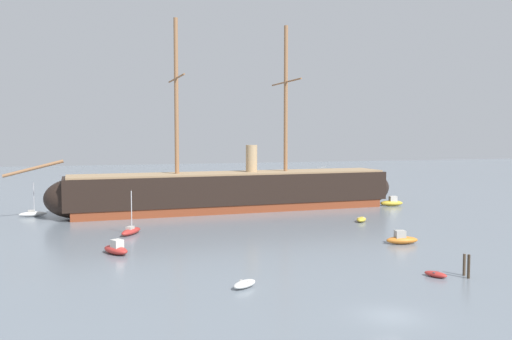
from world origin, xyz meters
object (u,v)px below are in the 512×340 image
object	(u,v)px
tall_ship	(233,191)
sailboat_distant_centre	(228,201)
motorboat_mid_left	(116,249)
mooring_piling_left_pair	(464,265)
motorboat_far_right	(392,202)
dinghy_foreground_left	(245,284)
sailboat_far_left	(33,214)
motorboat_mid_right	(402,239)
sailboat_alongside_bow	(131,231)
dinghy_foreground_right	(436,274)
dinghy_alongside_stern	(361,219)
seagull_in_flight	(322,167)
mooring_piling_nearest	(469,267)

from	to	relation	value
tall_ship	sailboat_distant_centre	bearing A→B (deg)	81.11
motorboat_mid_left	mooring_piling_left_pair	distance (m)	35.38
motorboat_far_right	dinghy_foreground_left	bearing A→B (deg)	-133.37
tall_ship	sailboat_far_left	distance (m)	32.16
sailboat_far_left	motorboat_far_right	distance (m)	61.15
motorboat_far_right	sailboat_distant_centre	bearing A→B (deg)	156.00
tall_ship	motorboat_mid_right	size ratio (longest dim) A/B	16.29
sailboat_alongside_bow	mooring_piling_left_pair	xyz separation A→B (m)	(27.81, -29.54, 0.53)
dinghy_foreground_right	mooring_piling_left_pair	world-z (taller)	mooring_piling_left_pair
sailboat_distant_centre	mooring_piling_left_pair	world-z (taller)	sailboat_distant_centre
sailboat_alongside_bow	dinghy_alongside_stern	bearing A→B (deg)	0.67
dinghy_foreground_left	motorboat_mid_right	bearing A→B (deg)	27.72
dinghy_foreground_left	motorboat_far_right	world-z (taller)	motorboat_far_right
dinghy_foreground_right	motorboat_mid_left	xyz separation A→B (m)	(-27.33, 18.19, 0.30)
dinghy_foreground_right	seagull_in_flight	bearing A→B (deg)	88.74
dinghy_foreground_left	motorboat_mid_right	size ratio (longest dim) A/B	0.69
tall_ship	sailboat_distant_centre	world-z (taller)	tall_ship
motorboat_mid_left	seagull_in_flight	size ratio (longest dim) A/B	3.04
tall_ship	dinghy_foreground_left	size ratio (longest dim) A/B	23.52
sailboat_distant_centre	tall_ship	bearing A→B (deg)	-98.89
sailboat_far_left	sailboat_distant_centre	size ratio (longest dim) A/B	1.00
dinghy_foreground_left	sailboat_far_left	distance (m)	52.02
sailboat_distant_centre	mooring_piling_left_pair	distance (m)	57.03
sailboat_far_left	motorboat_far_right	size ratio (longest dim) A/B	1.21
mooring_piling_nearest	motorboat_mid_left	bearing A→B (deg)	146.93
sailboat_far_left	mooring_piling_nearest	bearing A→B (deg)	-50.80
dinghy_alongside_stern	motorboat_far_right	distance (m)	19.84
tall_ship	dinghy_foreground_right	size ratio (longest dim) A/B	28.03
mooring_piling_left_pair	seagull_in_flight	size ratio (longest dim) A/B	1.49
tall_ship	dinghy_foreground_right	distance (m)	47.01
mooring_piling_left_pair	sailboat_alongside_bow	bearing A→B (deg)	133.27
motorboat_far_right	motorboat_mid_left	bearing A→B (deg)	-152.58
dinghy_foreground_right	sailboat_distant_centre	bearing A→B (deg)	95.43
dinghy_foreground_left	tall_ship	bearing A→B (deg)	76.54
dinghy_foreground_right	sailboat_far_left	bearing A→B (deg)	128.13
dinghy_alongside_stern	mooring_piling_left_pair	distance (m)	30.45
tall_ship	sailboat_alongside_bow	size ratio (longest dim) A/B	11.61
tall_ship	sailboat_alongside_bow	xyz separation A→B (m)	(-18.15, -17.19, -2.91)
dinghy_foreground_right	motorboat_far_right	world-z (taller)	motorboat_far_right
dinghy_foreground_left	mooring_piling_nearest	xyz separation A→B (m)	(20.05, -3.13, 0.77)
dinghy_alongside_stern	sailboat_distant_centre	distance (m)	29.85
dinghy_foreground_left	dinghy_foreground_right	world-z (taller)	dinghy_foreground_left
sailboat_far_left	mooring_piling_nearest	xyz separation A→B (m)	(41.28, -50.62, 0.63)
dinghy_foreground_left	motorboat_mid_left	size ratio (longest dim) A/B	0.68
tall_ship	dinghy_foreground_left	world-z (taller)	tall_ship
motorboat_mid_left	motorboat_mid_right	distance (m)	32.84
dinghy_alongside_stern	mooring_piling_nearest	size ratio (longest dim) A/B	1.43
motorboat_mid_left	seagull_in_flight	distance (m)	30.20
sailboat_alongside_bow	dinghy_foreground_left	bearing A→B (deg)	-74.67
dinghy_foreground_left	motorboat_mid_left	distance (m)	19.05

